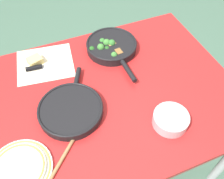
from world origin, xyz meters
TOP-DOWN VIEW (x-y plane):
  - ground_plane at (0.00, 0.00)m, footprint 14.00×14.00m
  - dining_table_red at (0.00, 0.00)m, footprint 1.22×0.94m
  - skillet_broccoli at (0.11, 0.28)m, footprint 0.28×0.43m
  - skillet_eggs at (-0.22, -0.04)m, footprint 0.30×0.38m
  - wooden_spoon at (-0.27, -0.20)m, footprint 0.30×0.30m
  - parchment_sheet at (-0.26, 0.32)m, footprint 0.33×0.31m
  - grater_knife at (-0.28, 0.29)m, footprint 0.24×0.05m
  - cheese_block at (-0.31, 0.34)m, footprint 0.09×0.08m
  - dinner_plate_stack at (-0.48, -0.23)m, footprint 0.26×0.26m
  - prep_bowl_steel at (0.17, -0.26)m, footprint 0.16×0.16m

SIDE VIEW (x-z plane):
  - ground_plane at x=0.00m, z-range 0.00..0.00m
  - dining_table_red at x=0.00m, z-range 0.29..1.01m
  - parchment_sheet at x=-0.26m, z-range 0.72..0.73m
  - wooden_spoon at x=-0.27m, z-range 0.72..0.74m
  - grater_knife at x=-0.28m, z-range 0.72..0.74m
  - dinner_plate_stack at x=-0.48m, z-range 0.72..0.75m
  - cheese_block at x=-0.31m, z-range 0.72..0.76m
  - skillet_eggs at x=-0.22m, z-range 0.72..0.77m
  - prep_bowl_steel at x=0.17m, z-range 0.72..0.78m
  - skillet_broccoli at x=0.11m, z-range 0.72..0.79m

